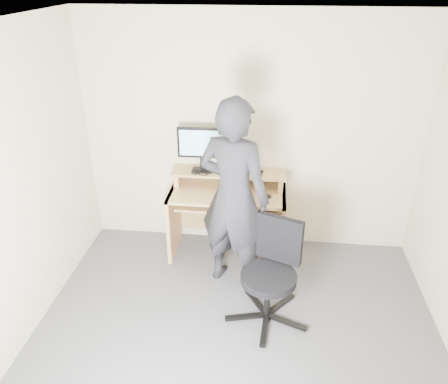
% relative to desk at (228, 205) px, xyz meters
% --- Properties ---
extents(ground, '(3.50, 3.50, 0.00)m').
position_rel_desk_xyz_m(ground, '(0.20, -1.53, -0.55)').
color(ground, '#57585D').
rests_on(ground, ground).
extents(back_wall, '(3.50, 0.02, 2.50)m').
position_rel_desk_xyz_m(back_wall, '(0.20, 0.22, 0.70)').
color(back_wall, beige).
rests_on(back_wall, ground).
extents(ceiling, '(3.50, 3.50, 0.02)m').
position_rel_desk_xyz_m(ceiling, '(0.20, -1.53, 1.95)').
color(ceiling, white).
rests_on(ceiling, back_wall).
extents(desk, '(1.20, 0.60, 0.91)m').
position_rel_desk_xyz_m(desk, '(0.00, 0.00, 0.00)').
color(desk, tan).
rests_on(desk, ground).
extents(monitor, '(0.50, 0.14, 0.48)m').
position_rel_desk_xyz_m(monitor, '(-0.28, 0.05, 0.65)').
color(monitor, black).
rests_on(monitor, desk).
extents(external_drive, '(0.10, 0.14, 0.20)m').
position_rel_desk_xyz_m(external_drive, '(-0.01, 0.11, 0.46)').
color(external_drive, black).
rests_on(external_drive, desk).
extents(travel_mug, '(0.08, 0.08, 0.16)m').
position_rel_desk_xyz_m(travel_mug, '(0.09, 0.07, 0.44)').
color(travel_mug, '#ACACB0').
rests_on(travel_mug, desk).
extents(smartphone, '(0.09, 0.14, 0.01)m').
position_rel_desk_xyz_m(smartphone, '(0.32, 0.06, 0.37)').
color(smartphone, black).
rests_on(smartphone, desk).
extents(charger, '(0.05, 0.05, 0.03)m').
position_rel_desk_xyz_m(charger, '(-0.34, -0.03, 0.38)').
color(charger, black).
rests_on(charger, desk).
extents(headphones, '(0.19, 0.19, 0.06)m').
position_rel_desk_xyz_m(headphones, '(-0.18, 0.14, 0.37)').
color(headphones, silver).
rests_on(headphones, desk).
extents(keyboard, '(0.47, 0.22, 0.03)m').
position_rel_desk_xyz_m(keyboard, '(-0.08, -0.17, 0.12)').
color(keyboard, black).
rests_on(keyboard, desk).
extents(mouse, '(0.10, 0.06, 0.04)m').
position_rel_desk_xyz_m(mouse, '(0.40, -0.18, 0.22)').
color(mouse, black).
rests_on(mouse, desk).
extents(office_chair, '(0.73, 0.71, 0.92)m').
position_rel_desk_xyz_m(office_chair, '(0.48, -1.00, -0.05)').
color(office_chair, black).
rests_on(office_chair, ground).
extents(person, '(0.80, 0.67, 1.88)m').
position_rel_desk_xyz_m(person, '(0.10, -0.55, 0.39)').
color(person, black).
rests_on(person, ground).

